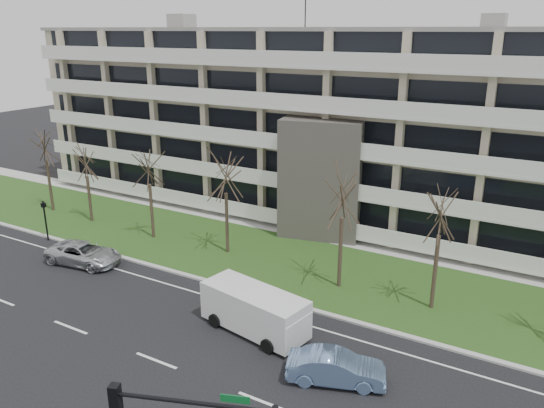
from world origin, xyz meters
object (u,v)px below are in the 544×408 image
Objects in this scene: silver_pickup at (84,254)px; pedestrian_signal at (45,215)px; blue_sedan at (336,368)px; white_van at (256,308)px.

silver_pickup is 1.68× the size of pedestrian_signal.
blue_sedan is 0.71× the size of white_van.
white_van is (-5.34, 1.82, 0.65)m from blue_sedan.
silver_pickup is 14.62m from white_van.
silver_pickup is 6.02m from pedestrian_signal.
blue_sedan is at bearing -25.40° from pedestrian_signal.
white_van reaches higher than silver_pickup.
silver_pickup is at bearing 60.78° from blue_sedan.
blue_sedan is at bearing -107.31° from silver_pickup.
white_van is 2.00× the size of pedestrian_signal.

